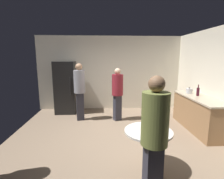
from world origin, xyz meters
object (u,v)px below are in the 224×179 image
object	(u,v)px
wine_bottle_on_counter	(198,92)
person_in_maroon_shirt	(117,90)
person_in_gray_shirt	(80,87)
beer_bottle_brown	(146,123)
refrigerator	(66,87)
foreground_table	(148,136)
kettle	(189,91)
person_in_olive_shirt	(154,132)
beer_bottle_amber	(145,128)
plastic_cup_white	(153,127)

from	to	relation	value
wine_bottle_on_counter	person_in_maroon_shirt	bearing A→B (deg)	162.10
wine_bottle_on_counter	person_in_gray_shirt	bearing A→B (deg)	166.81
wine_bottle_on_counter	beer_bottle_brown	world-z (taller)	wine_bottle_on_counter
refrigerator	foreground_table	world-z (taller)	refrigerator
kettle	beer_bottle_brown	xyz separation A→B (m)	(-1.79, -2.05, -0.15)
kettle	wine_bottle_on_counter	world-z (taller)	wine_bottle_on_counter
foreground_table	person_in_olive_shirt	xyz separation A→B (m)	(-0.11, -0.68, 0.38)
foreground_table	person_in_gray_shirt	distance (m)	2.98
foreground_table	person_in_olive_shirt	bearing A→B (deg)	-99.59
person_in_gray_shirt	foreground_table	bearing A→B (deg)	16.36
kettle	person_in_gray_shirt	bearing A→B (deg)	172.83
person_in_olive_shirt	beer_bottle_brown	bearing A→B (deg)	-17.29
person_in_maroon_shirt	person_in_olive_shirt	bearing A→B (deg)	-20.94
beer_bottle_amber	beer_bottle_brown	distance (m)	0.23
refrigerator	plastic_cup_white	world-z (taller)	refrigerator
refrigerator	beer_bottle_amber	distance (m)	3.98
refrigerator	person_in_olive_shirt	size ratio (longest dim) A/B	1.04
kettle	wine_bottle_on_counter	bearing A→B (deg)	-81.35
kettle	beer_bottle_amber	world-z (taller)	kettle
kettle	plastic_cup_white	size ratio (longest dim) A/B	2.22
beer_bottle_amber	person_in_gray_shirt	distance (m)	3.00
foreground_table	person_in_gray_shirt	world-z (taller)	person_in_gray_shirt
refrigerator	plastic_cup_white	distance (m)	3.98
foreground_table	person_in_olive_shirt	size ratio (longest dim) A/B	0.46
plastic_cup_white	person_in_gray_shirt	size ratio (longest dim) A/B	0.06
plastic_cup_white	person_in_olive_shirt	distance (m)	0.75
wine_bottle_on_counter	plastic_cup_white	distance (m)	2.52
wine_bottle_on_counter	beer_bottle_brown	distance (m)	2.50
person_in_maroon_shirt	beer_bottle_brown	bearing A→B (deg)	-17.27
person_in_gray_shirt	person_in_olive_shirt	bearing A→B (deg)	9.32
person_in_maroon_shirt	wine_bottle_on_counter	bearing A→B (deg)	47.81
plastic_cup_white	refrigerator	bearing A→B (deg)	122.21
plastic_cup_white	beer_bottle_brown	bearing A→B (deg)	129.44
person_in_maroon_shirt	plastic_cup_white	bearing A→B (deg)	-15.49
beer_bottle_amber	person_in_maroon_shirt	distance (m)	2.60
refrigerator	person_in_olive_shirt	world-z (taller)	refrigerator
plastic_cup_white	person_in_gray_shirt	bearing A→B (deg)	120.90
person_in_gray_shirt	person_in_olive_shirt	xyz separation A→B (m)	(1.34, -3.25, -0.02)
beer_bottle_brown	plastic_cup_white	xyz separation A→B (m)	(0.09, -0.11, -0.03)
wine_bottle_on_counter	person_in_gray_shirt	size ratio (longest dim) A/B	0.18
foreground_table	person_in_maroon_shirt	xyz separation A→B (m)	(-0.30, 2.49, 0.31)
beer_bottle_amber	kettle	bearing A→B (deg)	50.46
foreground_table	person_in_olive_shirt	world-z (taller)	person_in_olive_shirt
beer_bottle_amber	person_in_olive_shirt	size ratio (longest dim) A/B	0.13
kettle	person_in_maroon_shirt	world-z (taller)	person_in_maroon_shirt
kettle	beer_bottle_brown	bearing A→B (deg)	-131.10
wine_bottle_on_counter	kettle	bearing A→B (deg)	98.65
foreground_table	kettle	bearing A→B (deg)	50.63
beer_bottle_brown	person_in_olive_shirt	world-z (taller)	person_in_olive_shirt
foreground_table	wine_bottle_on_counter	bearing A→B (deg)	44.53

